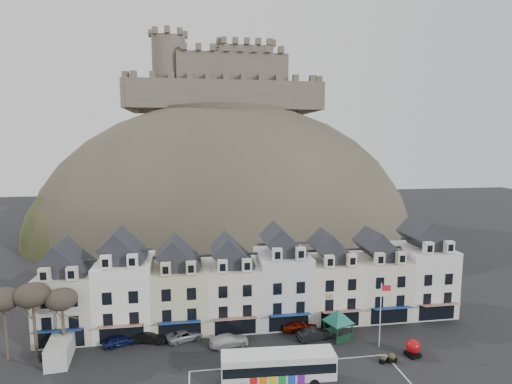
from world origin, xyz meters
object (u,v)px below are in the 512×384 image
at_px(bus_shelter, 338,316).
at_px(car_navy, 120,340).
at_px(car_silver, 185,335).
at_px(red_buoy, 413,348).
at_px(car_white, 229,340).
at_px(flagpole, 381,311).
at_px(white_van, 60,350).
at_px(bus, 278,366).
at_px(car_charcoal, 314,334).
at_px(car_maroon, 299,325).
at_px(car_black, 150,337).

xyz_separation_m(bus_shelter, car_navy, (-26.20, 2.33, -2.19)).
height_order(bus_shelter, car_navy, bus_shelter).
bearing_deg(bus_shelter, car_silver, 152.10).
height_order(red_buoy, car_white, red_buoy).
xyz_separation_m(flagpole, car_white, (-17.54, 3.09, -3.80)).
distance_m(bus_shelter, car_silver, 18.89).
xyz_separation_m(red_buoy, flagpole, (-2.74, 2.46, 3.47)).
xyz_separation_m(white_van, car_silver, (13.55, 2.47, -0.59)).
distance_m(bus, car_silver, 14.00).
distance_m(bus_shelter, red_buoy, 8.87).
bearing_deg(car_charcoal, flagpole, -124.65).
distance_m(bus, car_maroon, 11.47).
bearing_deg(red_buoy, bus, -171.01).
height_order(car_navy, car_black, car_black).
bearing_deg(car_white, bus_shelter, -101.39).
distance_m(car_black, car_silver, 4.20).
bearing_deg(bus, car_navy, 152.45).
bearing_deg(car_white, car_maroon, -86.65).
height_order(bus, car_black, bus).
bearing_deg(flagpole, car_black, 168.87).
relative_size(bus, car_white, 2.47).
relative_size(white_van, car_charcoal, 1.29).
bearing_deg(white_van, red_buoy, -13.70).
relative_size(flagpole, car_charcoal, 1.84).
distance_m(car_navy, car_white, 12.97).
bearing_deg(car_silver, bus, -159.03).
bearing_deg(car_silver, car_white, -134.40).
height_order(red_buoy, car_navy, red_buoy).
relative_size(bus, car_maroon, 2.55).
bearing_deg(car_charcoal, bus_shelter, -105.05).
relative_size(bus, car_silver, 2.61).
bearing_deg(car_black, car_navy, 107.84).
distance_m(white_van, car_maroon, 28.07).
height_order(flagpole, car_navy, flagpole).
bearing_deg(red_buoy, car_navy, 167.09).
xyz_separation_m(bus_shelter, car_white, (-13.39, 0.29, -2.19)).
bearing_deg(car_charcoal, red_buoy, -130.85).
bearing_deg(flagpole, red_buoy, -41.85).
height_order(red_buoy, car_charcoal, red_buoy).
distance_m(bus_shelter, car_maroon, 5.32).
distance_m(car_black, car_charcoal, 19.99).
bearing_deg(car_charcoal, car_black, 71.22).
relative_size(red_buoy, car_white, 0.43).
bearing_deg(car_white, white_van, 80.73).
relative_size(red_buoy, flagpole, 0.25).
distance_m(bus_shelter, car_white, 13.58).
bearing_deg(white_van, car_maroon, -0.91).
distance_m(red_buoy, car_silver, 26.64).
bearing_deg(car_maroon, red_buoy, -118.53).
bearing_deg(red_buoy, car_black, 165.35).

